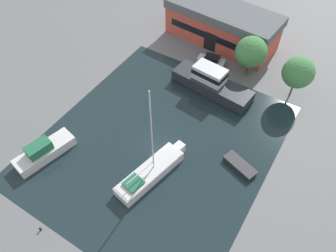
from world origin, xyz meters
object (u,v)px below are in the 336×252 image
object	(u,v)px
motor_cruiser	(211,83)
cabin_boat	(44,151)
sailboat_moored	(151,172)
quay_tree_near_building	(251,52)
warehouse_building	(222,24)
parked_car	(211,60)
small_dinghy	(240,165)
quay_tree_by_water	(298,72)

from	to	relation	value
motor_cruiser	cabin_boat	distance (m)	26.41
sailboat_moored	quay_tree_near_building	bearing A→B (deg)	96.15
warehouse_building	quay_tree_near_building	bearing A→B (deg)	-34.03
parked_car	cabin_boat	world-z (taller)	cabin_boat
quay_tree_near_building	small_dinghy	bearing A→B (deg)	-69.38
sailboat_moored	warehouse_building	bearing A→B (deg)	111.93
sailboat_moored	cabin_boat	distance (m)	14.56
warehouse_building	small_dinghy	bearing A→B (deg)	-53.78
sailboat_moored	small_dinghy	world-z (taller)	sailboat_moored
quay_tree_by_water	motor_cruiser	xyz separation A→B (m)	(-11.09, -5.44, -3.15)
warehouse_building	quay_tree_by_water	size ratio (longest dim) A/B	2.94
warehouse_building	parked_car	world-z (taller)	warehouse_building
quay_tree_near_building	quay_tree_by_water	distance (m)	7.86
warehouse_building	cabin_boat	world-z (taller)	warehouse_building
quay_tree_by_water	cabin_boat	bearing A→B (deg)	-130.14
motor_cruiser	quay_tree_near_building	bearing A→B (deg)	-20.87
warehouse_building	motor_cruiser	bearing A→B (deg)	-65.30
cabin_boat	warehouse_building	bearing A→B (deg)	90.14
cabin_boat	quay_tree_near_building	bearing A→B (deg)	74.30
parked_car	motor_cruiser	size ratio (longest dim) A/B	0.36
small_dinghy	cabin_boat	world-z (taller)	cabin_boat
quay_tree_near_building	sailboat_moored	xyz separation A→B (m)	(-2.52, -24.63, -3.71)
motor_cruiser	sailboat_moored	bearing A→B (deg)	-171.56
motor_cruiser	cabin_boat	size ratio (longest dim) A/B	1.59
quay_tree_near_building	motor_cruiser	world-z (taller)	quay_tree_near_building
quay_tree_by_water	sailboat_moored	xyz separation A→B (m)	(-10.31, -23.54, -3.87)
motor_cruiser	warehouse_building	bearing A→B (deg)	25.75
warehouse_building	parked_car	size ratio (longest dim) A/B	4.29
parked_car	small_dinghy	distance (m)	21.04
warehouse_building	quay_tree_by_water	distance (m)	17.52
quay_tree_by_water	motor_cruiser	distance (m)	12.74
parked_car	motor_cruiser	bearing A→B (deg)	-162.64
parked_car	cabin_boat	bearing A→B (deg)	151.88
quay_tree_near_building	motor_cruiser	bearing A→B (deg)	-116.84
warehouse_building	cabin_boat	distance (m)	37.00
quay_tree_near_building	sailboat_moored	world-z (taller)	sailboat_moored
parked_car	small_dinghy	xyz separation A→B (m)	(12.73, -16.74, -0.49)
small_dinghy	parked_car	bearing A→B (deg)	-124.50
motor_cruiser	cabin_boat	xyz separation A→B (m)	(-12.92, -23.03, -0.55)
sailboat_moored	cabin_boat	world-z (taller)	sailboat_moored
quay_tree_by_water	small_dinghy	world-z (taller)	quay_tree_by_water
small_dinghy	cabin_boat	distance (m)	25.81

